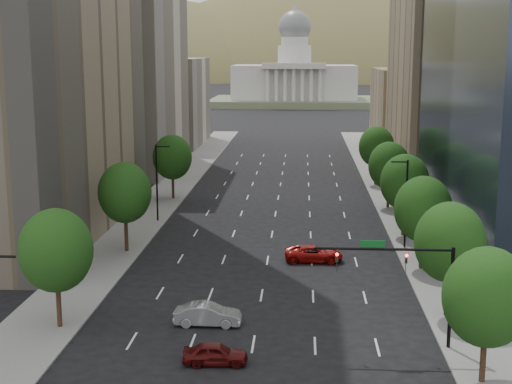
% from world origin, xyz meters
% --- Properties ---
extents(sidewalk_left, '(6.00, 200.00, 0.15)m').
position_xyz_m(sidewalk_left, '(-15.50, 60.00, 0.07)').
color(sidewalk_left, slate).
rests_on(sidewalk_left, ground).
extents(sidewalk_right, '(6.00, 200.00, 0.15)m').
position_xyz_m(sidewalk_right, '(15.50, 60.00, 0.07)').
color(sidewalk_right, slate).
rests_on(sidewalk_right, ground).
extents(midrise_cream_left, '(14.00, 30.00, 35.00)m').
position_xyz_m(midrise_cream_left, '(-25.00, 103.00, 17.50)').
color(midrise_cream_left, beige).
rests_on(midrise_cream_left, ground).
extents(filler_left, '(14.00, 26.00, 18.00)m').
position_xyz_m(filler_left, '(-25.00, 136.00, 9.00)').
color(filler_left, beige).
rests_on(filler_left, ground).
extents(parking_tan_right, '(14.00, 30.00, 30.00)m').
position_xyz_m(parking_tan_right, '(25.00, 100.00, 15.00)').
color(parking_tan_right, '#8C7759').
rests_on(parking_tan_right, ground).
extents(filler_right, '(14.00, 26.00, 16.00)m').
position_xyz_m(filler_right, '(25.00, 133.00, 8.00)').
color(filler_right, '#8C7759').
rests_on(filler_right, ground).
extents(tree_right_0, '(5.20, 5.20, 8.39)m').
position_xyz_m(tree_right_0, '(14.00, 25.00, 5.39)').
color(tree_right_0, '#382316').
rests_on(tree_right_0, ground).
extents(tree_right_1, '(5.20, 5.20, 8.75)m').
position_xyz_m(tree_right_1, '(14.00, 36.00, 5.75)').
color(tree_right_1, '#382316').
rests_on(tree_right_1, ground).
extents(tree_right_2, '(5.20, 5.20, 8.61)m').
position_xyz_m(tree_right_2, '(14.00, 48.00, 5.60)').
color(tree_right_2, '#382316').
rests_on(tree_right_2, ground).
extents(tree_right_3, '(5.20, 5.20, 8.89)m').
position_xyz_m(tree_right_3, '(14.00, 60.00, 5.89)').
color(tree_right_3, '#382316').
rests_on(tree_right_3, ground).
extents(tree_right_4, '(5.20, 5.20, 8.46)m').
position_xyz_m(tree_right_4, '(14.00, 74.00, 5.46)').
color(tree_right_4, '#382316').
rests_on(tree_right_4, ground).
extents(tree_right_5, '(5.20, 5.20, 8.75)m').
position_xyz_m(tree_right_5, '(14.00, 90.00, 5.75)').
color(tree_right_5, '#382316').
rests_on(tree_right_5, ground).
extents(tree_left_0, '(5.20, 5.20, 8.75)m').
position_xyz_m(tree_left_0, '(-14.00, 32.00, 5.75)').
color(tree_left_0, '#382316').
rests_on(tree_left_0, ground).
extents(tree_left_1, '(5.20, 5.20, 8.97)m').
position_xyz_m(tree_left_1, '(-14.00, 52.00, 5.96)').
color(tree_left_1, '#382316').
rests_on(tree_left_1, ground).
extents(tree_left_2, '(5.20, 5.20, 8.68)m').
position_xyz_m(tree_left_2, '(-14.00, 78.00, 5.68)').
color(tree_left_2, '#382316').
rests_on(tree_left_2, ground).
extents(streetlight_rn, '(1.70, 0.20, 9.00)m').
position_xyz_m(streetlight_rn, '(13.44, 55.00, 4.84)').
color(streetlight_rn, black).
rests_on(streetlight_rn, ground).
extents(streetlight_ln, '(1.70, 0.20, 9.00)m').
position_xyz_m(streetlight_ln, '(-13.44, 65.00, 4.84)').
color(streetlight_ln, black).
rests_on(streetlight_ln, ground).
extents(traffic_signal, '(9.12, 0.40, 7.38)m').
position_xyz_m(traffic_signal, '(10.53, 30.00, 5.17)').
color(traffic_signal, black).
rests_on(traffic_signal, ground).
extents(capitol, '(60.00, 40.00, 35.20)m').
position_xyz_m(capitol, '(0.00, 249.71, 8.58)').
color(capitol, '#596647').
rests_on(capitol, ground).
extents(foothills, '(720.00, 413.00, 263.00)m').
position_xyz_m(foothills, '(34.67, 599.39, -37.78)').
color(foothills, brown).
rests_on(foothills, ground).
extents(car_maroon, '(4.20, 1.86, 1.40)m').
position_xyz_m(car_maroon, '(-2.18, 26.68, 0.70)').
color(car_maroon, '#470C0B').
rests_on(car_maroon, ground).
extents(car_silver, '(4.86, 1.72, 1.60)m').
position_xyz_m(car_silver, '(-3.52, 33.26, 0.80)').
color(car_silver, gray).
rests_on(car_silver, ground).
extents(car_red_far, '(5.49, 2.60, 1.51)m').
position_xyz_m(car_red_far, '(4.35, 49.98, 0.76)').
color(car_red_far, maroon).
rests_on(car_red_far, ground).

